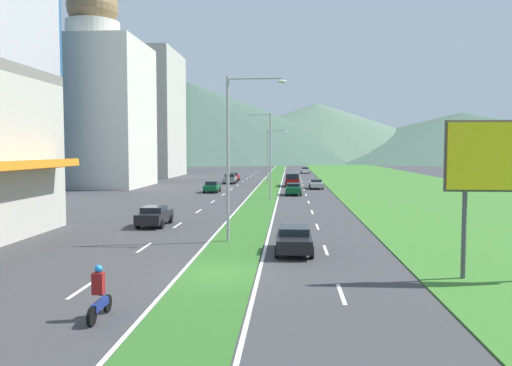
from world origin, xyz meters
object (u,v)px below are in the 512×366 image
car_2 (294,239)px  car_7 (155,216)px  street_lamp_far (270,152)px  motorcycle_rider (99,297)px  car_6 (230,179)px  car_0 (233,177)px  car_3 (316,184)px  car_1 (212,187)px  car_5 (293,189)px  pickup_truck_0 (292,180)px  car_8 (305,170)px  street_lamp_mid (267,150)px  billboard_roadside (512,162)px  street_lamp_near (234,147)px

car_2 → car_7: (-10.07, 9.14, 0.02)m
street_lamp_far → motorcycle_rider: street_lamp_far is taller
car_6 → car_7: bearing=179.9°
car_0 → motorcycle_rider: (3.87, -73.88, -0.02)m
car_0 → car_3: car_0 is taller
car_0 → car_1: bearing=179.9°
street_lamp_far → car_6: (-6.58, 1.28, -4.29)m
car_5 → car_7: 27.99m
street_lamp_far → pickup_truck_0: size_ratio=1.62×
car_3 → car_5: bearing=-17.5°
car_0 → car_8: 33.85m
street_lamp_mid → car_6: size_ratio=2.17×
street_lamp_mid → car_3: (6.19, 16.82, -4.75)m
car_1 → motorcycle_rider: (3.92, -49.66, -0.00)m
billboard_roadside → street_lamp_near: bearing=146.9°
car_3 → street_lamp_far: bearing=-142.6°
billboard_roadside → car_6: bearing=107.3°
car_1 → car_2: bearing=-164.9°
street_lamp_far → car_2: (3.43, -54.68, -4.37)m
street_lamp_near → street_lamp_mid: bearing=88.2°
car_3 → car_5: car_5 is taller
car_0 → car_1: size_ratio=1.12×
street_lamp_near → pickup_truck_0: bearing=85.5°
street_lamp_mid → car_0: 35.03m
street_lamp_far → car_3: (6.91, -9.05, -4.39)m
street_lamp_near → car_3: size_ratio=2.08×
car_5 → pickup_truck_0: bearing=-179.8°
car_2 → car_8: bearing=177.9°
car_6 → car_7: (-0.05, -46.82, -0.06)m
car_5 → motorcycle_rider: (-6.62, -46.37, -0.01)m
car_7 → car_5: bearing=-21.5°
car_0 → car_6: bearing=-177.6°
street_lamp_near → billboard_roadside: 14.96m
motorcycle_rider → car_6: bearing=3.1°
street_lamp_near → car_5: size_ratio=2.37×
car_1 → car_3: 15.58m
car_5 → car_7: bearing=-21.5°
street_lamp_mid → car_3: size_ratio=2.01×
billboard_roadside → car_8: billboard_roadside is taller
car_5 → pickup_truck_0: pickup_truck_0 is taller
car_1 → pickup_truck_0: size_ratio=0.78×
street_lamp_near → car_5: street_lamp_near is taller
street_lamp_near → billboard_roadside: street_lamp_near is taller
pickup_truck_0 → billboard_roadside: bearing=9.1°
car_2 → pickup_truck_0: (0.14, 49.75, 0.25)m
billboard_roadside → car_6: billboard_roadside is taller
car_3 → car_6: size_ratio=1.08×
car_3 → car_5: (-3.29, -10.45, 0.05)m
car_7 → motorcycle_rider: size_ratio=2.21×
street_lamp_mid → car_1: size_ratio=2.26×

